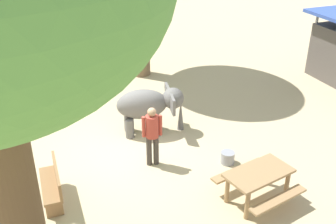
% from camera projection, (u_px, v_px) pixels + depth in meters
% --- Properties ---
extents(ground_plane, '(60.00, 60.00, 0.00)m').
position_uv_depth(ground_plane, '(126.00, 155.00, 10.70)').
color(ground_plane, tan).
extents(elephant, '(1.31, 1.99, 1.36)m').
position_uv_depth(elephant, '(149.00, 105.00, 11.40)').
color(elephant, slate).
rests_on(elephant, ground_plane).
extents(person_handler, '(0.32, 0.50, 1.62)m').
position_uv_depth(person_handler, '(152.00, 132.00, 9.90)').
color(person_handler, '#3F3833').
rests_on(person_handler, ground_plane).
extents(wooden_bench, '(1.41, 0.43, 0.88)m').
position_uv_depth(wooden_bench, '(53.00, 183.00, 8.86)').
color(wooden_bench, olive).
rests_on(wooden_bench, ground_plane).
extents(picnic_table_near, '(1.76, 1.77, 0.78)m').
position_uv_depth(picnic_table_near, '(258.00, 179.00, 8.81)').
color(picnic_table_near, '#9E7A51').
rests_on(picnic_table_near, ground_plane).
extents(feed_bucket, '(0.36, 0.36, 0.32)m').
position_uv_depth(feed_bucket, '(228.00, 158.00, 10.31)').
color(feed_bucket, gray).
rests_on(feed_bucket, ground_plane).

